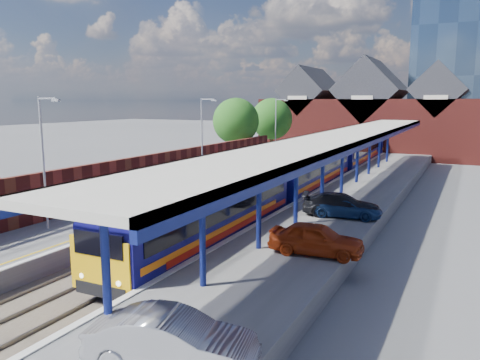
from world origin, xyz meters
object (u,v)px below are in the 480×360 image
object	(u,v)px
lamp_post_b	(45,155)
platform_sign	(229,161)
parked_car_silver	(172,341)
parked_car_dark	(342,205)
train	(336,159)
parked_car_blue	(348,208)
lamp_post_c	(203,135)
lamp_post_d	(277,126)
parked_car_red	(316,239)

from	to	relation	value
lamp_post_b	platform_sign	bearing A→B (deg)	85.67
parked_car_silver	parked_car_dark	bearing A→B (deg)	-12.59
train	parked_car_blue	world-z (taller)	train
platform_sign	train	bearing A→B (deg)	57.53
lamp_post_c	lamp_post_b	bearing A→B (deg)	-90.00
parked_car_dark	lamp_post_c	bearing A→B (deg)	52.89
parked_car_blue	parked_car_dark	bearing A→B (deg)	65.04
lamp_post_d	parked_car_dark	xyz separation A→B (m)	(13.20, -22.10, -3.32)
lamp_post_b	parked_car_blue	size ratio (longest dim) A/B	1.79
lamp_post_c	parked_car_dark	bearing A→B (deg)	-24.81
lamp_post_d	parked_car_blue	distance (m)	26.34
lamp_post_c	parked_car_silver	xyz separation A→B (m)	(13.43, -23.97, -3.27)
parked_car_red	parked_car_dark	bearing A→B (deg)	2.34
lamp_post_d	parked_car_blue	bearing A→B (deg)	-58.51
lamp_post_b	parked_car_dark	size ratio (longest dim) A/B	1.52
parked_car_red	parked_car_blue	world-z (taller)	parked_car_red
lamp_post_d	parked_car_silver	world-z (taller)	lamp_post_d
parked_car_red	parked_car_silver	world-z (taller)	parked_car_silver
train	lamp_post_d	bearing A→B (deg)	154.20
parked_car_dark	parked_car_blue	bearing A→B (deg)	-123.34
platform_sign	lamp_post_d	bearing A→B (deg)	95.56
parked_car_silver	parked_car_dark	xyz separation A→B (m)	(-0.23, 17.87, -0.06)
train	lamp_post_b	size ratio (longest dim) A/B	9.42
train	lamp_post_d	xyz separation A→B (m)	(-7.86, 3.80, 2.87)
lamp_post_b	platform_sign	size ratio (longest dim) A/B	2.80
train	parked_car_blue	xyz separation A→B (m)	(5.79, -18.47, -0.58)
lamp_post_d	parked_car_silver	size ratio (longest dim) A/B	1.59
lamp_post_d	parked_car_blue	xyz separation A→B (m)	(13.64, -22.27, -3.45)
lamp_post_c	platform_sign	distance (m)	3.34
parked_car_silver	parked_car_red	bearing A→B (deg)	-16.55
lamp_post_d	platform_sign	xyz separation A→B (m)	(1.36, -14.00, -2.30)
parked_car_silver	lamp_post_c	bearing A→B (deg)	15.93
parked_car_dark	train	bearing A→B (deg)	3.98
parked_car_blue	lamp_post_b	bearing A→B (deg)	121.58
lamp_post_b	lamp_post_d	world-z (taller)	same
lamp_post_b	parked_car_silver	bearing A→B (deg)	-30.68
lamp_post_d	parked_car_dark	bearing A→B (deg)	-59.15
lamp_post_d	lamp_post_c	bearing A→B (deg)	-90.00
parked_car_red	parked_car_silver	distance (m)	10.34
train	parked_car_dark	xyz separation A→B (m)	(5.34, -18.30, -0.45)
platform_sign	parked_car_dark	xyz separation A→B (m)	(11.84, -8.10, -1.02)
lamp_post_b	parked_car_silver	world-z (taller)	lamp_post_b
train	parked_car_blue	size ratio (longest dim) A/B	16.83
lamp_post_b	parked_car_silver	xyz separation A→B (m)	(13.43, -7.97, -3.27)
parked_car_red	train	bearing A→B (deg)	9.60
lamp_post_d	train	bearing A→B (deg)	-25.80
lamp_post_d	parked_car_blue	size ratio (longest dim) A/B	1.79
lamp_post_d	parked_car_red	world-z (taller)	lamp_post_d
parked_car_red	parked_car_dark	distance (m)	7.59
parked_car_silver	parked_car_blue	bearing A→B (deg)	-14.01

